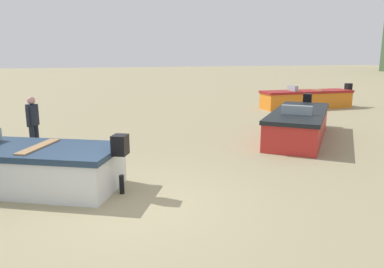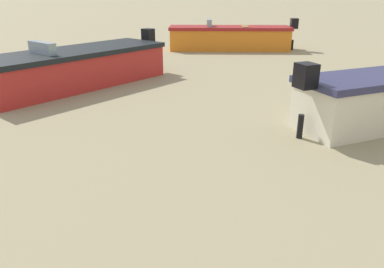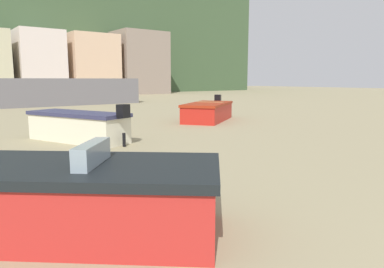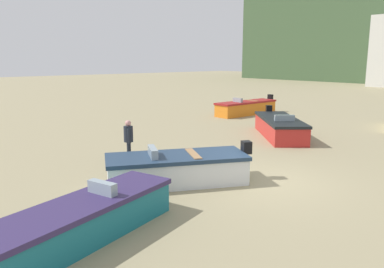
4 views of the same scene
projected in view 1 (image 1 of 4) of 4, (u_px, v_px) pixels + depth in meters
name	position (u px, v px, depth m)	size (l,w,h in m)	color
ground_plane	(134.00, 205.00, 6.91)	(160.00, 160.00, 0.00)	gray
boat_red_2	(299.00, 124.00, 12.39)	(4.81, 4.45, 1.26)	red
boat_orange_3	(306.00, 99.00, 19.47)	(1.49, 5.20, 1.25)	orange
boat_white_6	(18.00, 166.00, 7.76)	(3.46, 4.58, 1.22)	silver
beach_walker_foreground	(33.00, 120.00, 10.41)	(0.51, 0.46, 1.62)	black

